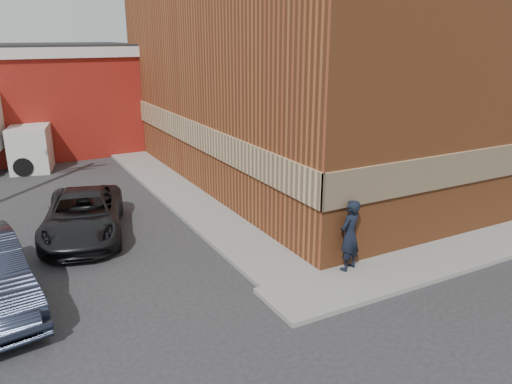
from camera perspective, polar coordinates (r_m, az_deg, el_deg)
ground at (r=12.76m, az=1.71°, el=-10.90°), size 90.00×90.00×0.00m
brick_building at (r=23.47m, az=9.02°, el=13.97°), size 14.25×18.25×9.36m
sidewalk_south at (r=16.93m, az=26.03°, el=-5.14°), size 16.00×1.80×0.12m
sidewalk_west at (r=20.60m, az=-9.43°, el=0.35°), size 1.80×18.00×0.12m
man at (r=13.27m, az=10.66°, el=-4.88°), size 0.82×0.67×1.93m
suv_a at (r=16.50m, az=-19.13°, el=-2.50°), size 3.46×5.39×1.38m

